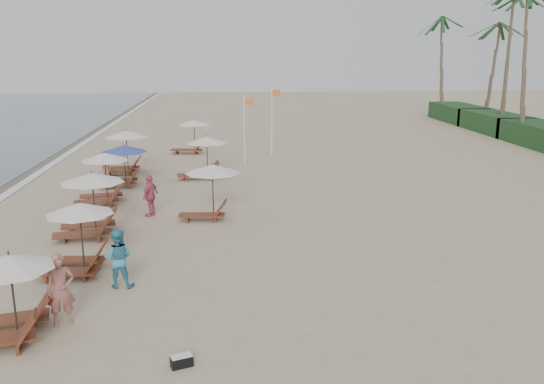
{
  "coord_description": "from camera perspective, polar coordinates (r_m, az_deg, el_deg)",
  "views": [
    {
      "loc": [
        -0.81,
        -16.2,
        6.6
      ],
      "look_at": [
        1.0,
        4.96,
        1.3
      ],
      "focal_mm": 37.2,
      "sensor_mm": 36.0,
      "label": 1
    }
  ],
  "objects": [
    {
      "name": "beachgoer_mid_a",
      "position": [
        16.78,
        -15.31,
        -6.49
      ],
      "size": [
        0.89,
        0.72,
        1.73
      ],
      "primitive_type": "imported",
      "rotation": [
        0.0,
        0.0,
        3.06
      ],
      "color": "teal",
      "rests_on": "ground"
    },
    {
      "name": "lounger_station_0",
      "position": [
        14.69,
        -25.54,
        -9.77
      ],
      "size": [
        2.44,
        2.19,
        2.1
      ],
      "color": "brown",
      "rests_on": "ground"
    },
    {
      "name": "lounger_station_2",
      "position": [
        21.58,
        -18.16,
        -1.27
      ],
      "size": [
        2.66,
        2.3,
        2.37
      ],
      "color": "brown",
      "rests_on": "ground"
    },
    {
      "name": "foam_line",
      "position": [
        28.94,
        -25.78,
        -0.57
      ],
      "size": [
        0.5,
        140.0,
        0.02
      ],
      "primitive_type": "cube",
      "color": "white",
      "rests_on": "ground"
    },
    {
      "name": "ground",
      "position": [
        17.51,
        -1.89,
        -8.14
      ],
      "size": [
        160.0,
        160.0,
        0.0
      ],
      "primitive_type": "plane",
      "color": "tan",
      "rests_on": "ground"
    },
    {
      "name": "beachgoer_far_b",
      "position": [
        30.62,
        -16.54,
        2.51
      ],
      "size": [
        0.71,
        0.9,
        1.6
      ],
      "primitive_type": "imported",
      "rotation": [
        0.0,
        0.0,
        1.28
      ],
      "color": "tan",
      "rests_on": "ground"
    },
    {
      "name": "lounger_station_5",
      "position": [
        32.29,
        -14.8,
        4.09
      ],
      "size": [
        2.61,
        2.45,
        2.38
      ],
      "color": "brown",
      "rests_on": "ground"
    },
    {
      "name": "flag_pole_near",
      "position": [
        33.48,
        -2.75,
        6.64
      ],
      "size": [
        0.59,
        0.08,
        4.16
      ],
      "color": "silver",
      "rests_on": "ground"
    },
    {
      "name": "beachgoer_far_a",
      "position": [
        23.62,
        -12.21,
        -0.35
      ],
      "size": [
        0.81,
        1.1,
        1.74
      ],
      "primitive_type": "imported",
      "rotation": [
        0.0,
        0.0,
        4.29
      ],
      "color": "#C44E74",
      "rests_on": "ground"
    },
    {
      "name": "beachgoer_near",
      "position": [
        14.94,
        -20.59,
        -9.25
      ],
      "size": [
        0.79,
        0.66,
        1.86
      ],
      "primitive_type": "imported",
      "rotation": [
        0.0,
        0.0,
        0.37
      ],
      "color": "#9F6056",
      "rests_on": "ground"
    },
    {
      "name": "inland_station_0",
      "position": [
        22.66,
        -6.46,
        0.77
      ],
      "size": [
        2.58,
        2.24,
        2.22
      ],
      "color": "brown",
      "rests_on": "ground"
    },
    {
      "name": "lounger_station_1",
      "position": [
        18.1,
        -19.31,
        -4.46
      ],
      "size": [
        2.35,
        2.03,
        2.22
      ],
      "color": "brown",
      "rests_on": "ground"
    },
    {
      "name": "duffel_bag",
      "position": [
        12.8,
        -9.14,
        -16.51
      ],
      "size": [
        0.52,
        0.38,
        0.26
      ],
      "color": "black",
      "rests_on": "ground"
    },
    {
      "name": "inland_station_1",
      "position": [
        30.14,
        -7.08,
        3.79
      ],
      "size": [
        2.83,
        2.24,
        2.22
      ],
      "color": "brown",
      "rests_on": "ground"
    },
    {
      "name": "lounger_station_4",
      "position": [
        29.24,
        -15.01,
        2.83
      ],
      "size": [
        2.49,
        2.33,
        2.09
      ],
      "color": "brown",
      "rests_on": "ground"
    },
    {
      "name": "lounger_station_3",
      "position": [
        26.06,
        -16.93,
        1.23
      ],
      "size": [
        2.49,
        2.15,
        2.3
      ],
      "color": "brown",
      "rests_on": "ground"
    },
    {
      "name": "flag_pole_far",
      "position": [
        36.4,
        0.04,
        7.51
      ],
      "size": [
        0.6,
        0.08,
        4.47
      ],
      "color": "silver",
      "rests_on": "ground"
    },
    {
      "name": "inland_station_2",
      "position": [
        37.93,
        -8.25,
        5.87
      ],
      "size": [
        2.8,
        2.24,
        2.22
      ],
      "color": "brown",
      "rests_on": "ground"
    }
  ]
}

